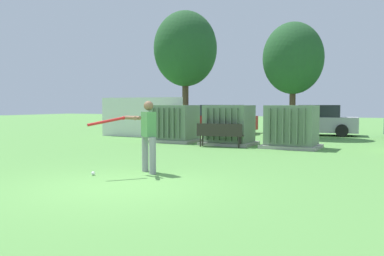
% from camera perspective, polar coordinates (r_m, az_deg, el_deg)
% --- Properties ---
extents(ground_plane, '(96.00, 96.00, 0.00)m').
position_cam_1_polar(ground_plane, '(8.51, -10.11, -7.99)').
color(ground_plane, '#5B9947').
extents(fence_panel, '(4.80, 0.12, 2.00)m').
position_cam_1_polar(fence_panel, '(20.80, -7.17, 1.48)').
color(fence_panel, silver).
rests_on(fence_panel, ground).
extents(transformer_west, '(2.10, 1.70, 1.62)m').
position_cam_1_polar(transformer_west, '(18.10, -2.44, 0.56)').
color(transformer_west, '#9E9B93').
rests_on(transformer_west, ground).
extents(transformer_mid_west, '(2.10, 1.70, 1.62)m').
position_cam_1_polar(transformer_mid_west, '(16.88, 5.16, 0.35)').
color(transformer_mid_west, '#9E9B93').
rests_on(transformer_mid_west, ground).
extents(transformer_mid_east, '(2.10, 1.70, 1.62)m').
position_cam_1_polar(transformer_mid_east, '(16.02, 13.66, 0.11)').
color(transformer_mid_east, '#9E9B93').
rests_on(transformer_mid_east, ground).
extents(park_bench, '(1.84, 0.66, 0.92)m').
position_cam_1_polar(park_bench, '(15.89, 3.88, -0.75)').
color(park_bench, '#2D2823').
rests_on(park_bench, ground).
extents(batter, '(1.14, 1.45, 1.74)m').
position_cam_1_polar(batter, '(9.93, -6.35, -0.66)').
color(batter, gray).
rests_on(batter, ground).
extents(sports_ball, '(0.09, 0.09, 0.09)m').
position_cam_1_polar(sports_ball, '(9.92, -13.58, -6.14)').
color(sports_ball, white).
rests_on(sports_ball, ground).
extents(tree_left, '(3.78, 3.78, 7.23)m').
position_cam_1_polar(tree_left, '(25.00, -0.93, 10.91)').
color(tree_left, '#4C3828').
rests_on(tree_left, ground).
extents(tree_center_left, '(3.00, 3.00, 5.73)m').
position_cam_1_polar(tree_center_left, '(21.27, 13.87, 9.36)').
color(tree_center_left, '#4C3828').
rests_on(tree_center_left, ground).
extents(parked_car_leftmost, '(4.33, 2.19, 1.62)m').
position_cam_1_polar(parked_car_leftmost, '(24.44, 3.95, 1.19)').
color(parked_car_leftmost, maroon).
rests_on(parked_car_leftmost, ground).
extents(parked_car_left_of_center, '(4.37, 2.29, 1.62)m').
position_cam_1_polar(parked_car_left_of_center, '(23.03, 17.00, 0.92)').
color(parked_car_left_of_center, '#B2B2B7').
rests_on(parked_car_left_of_center, ground).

